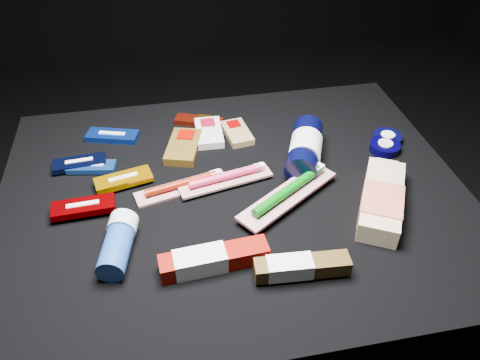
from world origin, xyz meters
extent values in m
plane|color=black|center=(0.00, 0.00, 0.00)|extent=(3.00, 3.00, 0.00)
cube|color=black|center=(0.00, 0.00, 0.20)|extent=(0.98, 0.78, 0.40)
cube|color=#0E30A1|center=(-0.25, 0.25, 0.41)|extent=(0.13, 0.08, 0.01)
cube|color=silver|center=(-0.25, 0.25, 0.41)|extent=(0.06, 0.03, 0.02)
cube|color=#2255B4|center=(-0.30, 0.13, 0.41)|extent=(0.11, 0.06, 0.01)
cube|color=#BBBBB7|center=(-0.30, 0.13, 0.41)|extent=(0.06, 0.02, 0.01)
cube|color=black|center=(-0.32, 0.15, 0.41)|extent=(0.12, 0.05, 0.01)
cube|color=silver|center=(-0.32, 0.15, 0.41)|extent=(0.06, 0.01, 0.02)
cube|color=#E29700|center=(-0.23, 0.06, 0.41)|extent=(0.13, 0.07, 0.01)
cube|color=silver|center=(-0.23, 0.06, 0.42)|extent=(0.06, 0.02, 0.02)
cube|color=#7B0003|center=(-0.30, -0.01, 0.42)|extent=(0.12, 0.05, 0.01)
cube|color=silver|center=(-0.30, -0.01, 0.42)|extent=(0.06, 0.01, 0.02)
cube|color=#523C12|center=(-0.09, 0.17, 0.41)|extent=(0.10, 0.14, 0.02)
cube|color=#7E0800|center=(-0.08, 0.20, 0.41)|extent=(0.05, 0.05, 0.02)
cube|color=silver|center=(-0.02, 0.21, 0.41)|extent=(0.07, 0.12, 0.02)
cube|color=maroon|center=(-0.02, 0.24, 0.41)|extent=(0.04, 0.04, 0.02)
cube|color=olive|center=(0.04, 0.20, 0.41)|extent=(0.07, 0.11, 0.02)
cube|color=#6D0000|center=(0.04, 0.23, 0.41)|extent=(0.03, 0.03, 0.02)
cube|color=maroon|center=(-0.04, 0.27, 0.41)|extent=(0.13, 0.08, 0.01)
cube|color=#904E16|center=(-0.02, 0.27, 0.41)|extent=(0.06, 0.05, 0.01)
cylinder|color=black|center=(0.17, 0.07, 0.43)|extent=(0.13, 0.19, 0.07)
cylinder|color=silver|center=(0.17, 0.07, 0.44)|extent=(0.10, 0.10, 0.07)
cylinder|color=black|center=(0.21, 0.16, 0.43)|extent=(0.03, 0.03, 0.02)
cube|color=black|center=(0.22, 0.18, 0.43)|extent=(0.03, 0.04, 0.02)
cylinder|color=black|center=(0.39, 0.11, 0.41)|extent=(0.07, 0.07, 0.02)
cylinder|color=silver|center=(0.39, 0.11, 0.41)|extent=(0.03, 0.03, 0.02)
cylinder|color=black|center=(0.37, 0.08, 0.41)|extent=(0.07, 0.07, 0.02)
cylinder|color=silver|center=(0.37, 0.08, 0.41)|extent=(0.03, 0.03, 0.02)
cube|color=#C7AF88|center=(0.28, -0.11, 0.42)|extent=(0.17, 0.22, 0.04)
cube|color=#CC5F4C|center=(0.27, -0.13, 0.42)|extent=(0.12, 0.12, 0.05)
cube|color=#C7AF88|center=(0.33, -0.01, 0.42)|extent=(0.05, 0.04, 0.03)
cylinder|color=navy|center=(-0.24, -0.15, 0.43)|extent=(0.07, 0.11, 0.05)
cylinder|color=#ADBECC|center=(-0.23, -0.09, 0.43)|extent=(0.06, 0.05, 0.05)
cube|color=silver|center=(-0.11, 0.03, 0.40)|extent=(0.20, 0.09, 0.01)
cylinder|color=maroon|center=(-0.11, 0.03, 0.41)|extent=(0.16, 0.05, 0.02)
cube|color=silver|center=(-0.03, 0.05, 0.42)|extent=(0.02, 0.02, 0.01)
cube|color=silver|center=(-0.01, 0.03, 0.41)|extent=(0.21, 0.09, 0.01)
cylinder|color=#C82A57|center=(-0.01, 0.03, 0.42)|extent=(0.16, 0.05, 0.02)
cube|color=white|center=(0.06, 0.04, 0.42)|extent=(0.02, 0.02, 0.01)
cube|color=silver|center=(0.10, -0.05, 0.42)|extent=(0.24, 0.18, 0.01)
cylinder|color=#035A0A|center=(0.10, -0.05, 0.43)|extent=(0.17, 0.12, 0.02)
cube|color=silver|center=(0.18, 0.00, 0.43)|extent=(0.03, 0.03, 0.01)
cube|color=#770700|center=(-0.07, -0.19, 0.42)|extent=(0.20, 0.06, 0.03)
cube|color=silver|center=(-0.10, -0.19, 0.42)|extent=(0.09, 0.05, 0.04)
cube|color=#3D2C0D|center=(0.08, -0.24, 0.42)|extent=(0.17, 0.05, 0.03)
cube|color=silver|center=(0.05, -0.24, 0.42)|extent=(0.08, 0.04, 0.03)
camera|label=1|loc=(-0.13, -0.73, 1.05)|focal=35.00mm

